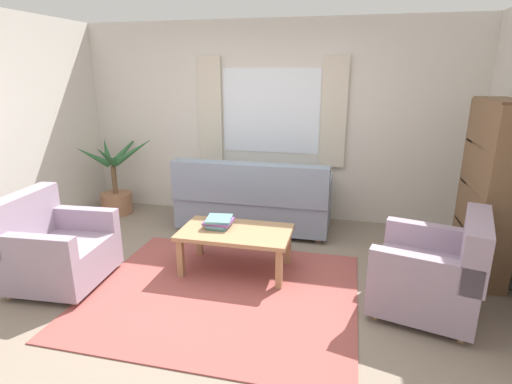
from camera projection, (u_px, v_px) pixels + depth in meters
name	position (u px, v px, depth m)	size (l,w,h in m)	color
ground_plane	(222.00, 293.00, 3.70)	(6.24, 6.24, 0.00)	gray
wall_back	(271.00, 122.00, 5.43)	(5.32, 0.12, 2.60)	silver
window_with_curtains	(270.00, 111.00, 5.31)	(1.98, 0.07, 1.40)	white
area_rug	(222.00, 293.00, 3.70)	(2.42, 2.06, 0.01)	#9E4C47
couch	(254.00, 202.00, 5.11)	(1.90, 0.82, 0.92)	gray
armchair_left	(54.00, 248.00, 3.80)	(0.87, 0.89, 0.88)	#998499
armchair_right	(434.00, 273.00, 3.34)	(1.00, 1.02, 0.88)	#998499
coffee_table	(236.00, 236.00, 4.02)	(1.10, 0.64, 0.44)	#A87F56
book_stack_on_table	(219.00, 222.00, 4.09)	(0.28, 0.30, 0.09)	#5B8E93
potted_plant	(116.00, 185.00, 5.70)	(1.03, 1.17, 1.12)	#9E6B4C
bookshelf	(483.00, 199.00, 3.89)	(0.30, 0.94, 1.72)	brown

